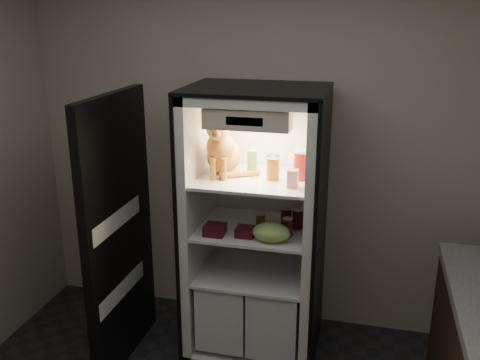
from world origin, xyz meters
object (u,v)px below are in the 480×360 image
object	(u,v)px
berry_box_right	(245,232)
salsa_jar	(273,169)
refrigerator	(256,243)
tabby_cat	(222,150)
condiment_jar	(261,219)
mayo_tub	(273,163)
soda_can_b	(298,219)
soda_can_a	(286,217)
soda_can_c	(287,227)
pepper_jar	(303,165)
parmesan_shaker	(252,163)
grape_bag	(271,233)
berry_box_left	(215,230)
cream_carton	(293,178)

from	to	relation	value
berry_box_right	salsa_jar	bearing A→B (deg)	43.52
refrigerator	tabby_cat	bearing A→B (deg)	-167.23
refrigerator	condiment_jar	distance (m)	0.20
mayo_tub	soda_can_b	size ratio (longest dim) A/B	0.89
refrigerator	berry_box_right	size ratio (longest dim) A/B	16.21
soda_can_a	soda_can_c	distance (m)	0.16
salsa_jar	pepper_jar	distance (m)	0.19
soda_can_a	mayo_tub	bearing A→B (deg)	141.66
tabby_cat	parmesan_shaker	size ratio (longest dim) A/B	2.63
pepper_jar	grape_bag	size ratio (longest dim) A/B	0.81
soda_can_c	tabby_cat	bearing A→B (deg)	166.93
soda_can_a	berry_box_right	world-z (taller)	soda_can_a
condiment_jar	berry_box_right	world-z (taller)	condiment_jar
condiment_jar	berry_box_right	size ratio (longest dim) A/B	0.73
pepper_jar	salsa_jar	bearing A→B (deg)	-161.88
soda_can_a	condiment_jar	distance (m)	0.17
tabby_cat	soda_can_a	xyz separation A→B (m)	(0.43, 0.05, -0.45)
soda_can_c	berry_box_left	world-z (taller)	soda_can_c
parmesan_shaker	salsa_jar	xyz separation A→B (m)	(0.15, -0.07, -0.01)
refrigerator	tabby_cat	size ratio (longest dim) A/B	4.21
cream_carton	salsa_jar	bearing A→B (deg)	141.43
pepper_jar	soda_can_a	world-z (taller)	pepper_jar
grape_bag	berry_box_right	distance (m)	0.19
pepper_jar	cream_carton	size ratio (longest dim) A/B	1.74
pepper_jar	soda_can_c	world-z (taller)	pepper_jar
pepper_jar	cream_carton	distance (m)	0.19
refrigerator	soda_can_b	distance (m)	0.36
refrigerator	soda_can_a	distance (m)	0.29
cream_carton	soda_can_b	distance (m)	0.39
tabby_cat	pepper_jar	xyz separation A→B (m)	(0.53, 0.03, -0.07)
refrigerator	soda_can_b	bearing A→B (deg)	-2.82
soda_can_a	grape_bag	world-z (taller)	soda_can_a
soda_can_a	grape_bag	bearing A→B (deg)	-100.35
parmesan_shaker	grape_bag	size ratio (longest dim) A/B	0.71
tabby_cat	soda_can_c	size ratio (longest dim) A/B	3.69
soda_can_b	tabby_cat	bearing A→B (deg)	-175.91
soda_can_b	soda_can_c	bearing A→B (deg)	-108.16
pepper_jar	soda_can_a	bearing A→B (deg)	164.62
soda_can_c	berry_box_right	bearing A→B (deg)	-165.71
soda_can_b	berry_box_left	distance (m)	0.56
condiment_jar	berry_box_left	distance (m)	0.34
soda_can_c	grape_bag	distance (m)	0.14
grape_bag	berry_box_left	size ratio (longest dim) A/B	1.83
tabby_cat	pepper_jar	distance (m)	0.53
refrigerator	soda_can_a	world-z (taller)	refrigerator
grape_bag	condiment_jar	bearing A→B (deg)	116.22
mayo_tub	soda_can_c	size ratio (longest dim) A/B	0.98
soda_can_a	tabby_cat	bearing A→B (deg)	-172.79
soda_can_b	grape_bag	size ratio (longest dim) A/B	0.56
parmesan_shaker	salsa_jar	size ratio (longest dim) A/B	1.18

